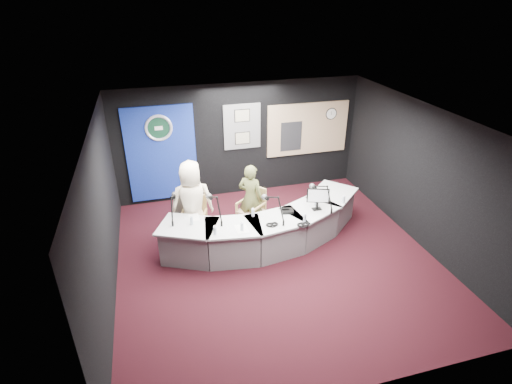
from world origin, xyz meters
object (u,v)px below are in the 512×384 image
object	(u,v)px
armchair_right	(251,210)
person_woman	(251,198)
person_man	(192,203)
broadcast_desk	(266,228)
armchair_left	(194,221)

from	to	relation	value
armchair_right	person_woman	size ratio (longest dim) A/B	0.61
person_man	person_woman	size ratio (longest dim) A/B	1.16
person_woman	broadcast_desk	bearing A→B (deg)	143.54
armchair_left	person_woman	world-z (taller)	person_woman
broadcast_desk	armchair_right	world-z (taller)	armchair_right
broadcast_desk	armchair_left	size ratio (longest dim) A/B	4.97
broadcast_desk	person_man	xyz separation A→B (m)	(-1.40, 0.54, 0.51)
armchair_right	person_man	world-z (taller)	person_man
armchair_left	armchair_right	xyz separation A→B (m)	(1.24, 0.10, 0.01)
broadcast_desk	armchair_left	bearing A→B (deg)	158.93
armchair_left	armchair_right	distance (m)	1.24
armchair_right	person_woman	distance (m)	0.30
broadcast_desk	person_man	bearing A→B (deg)	158.93
person_man	person_woman	xyz separation A→B (m)	(1.24, 0.10, -0.12)
broadcast_desk	armchair_left	xyz separation A→B (m)	(-1.40, 0.54, 0.08)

